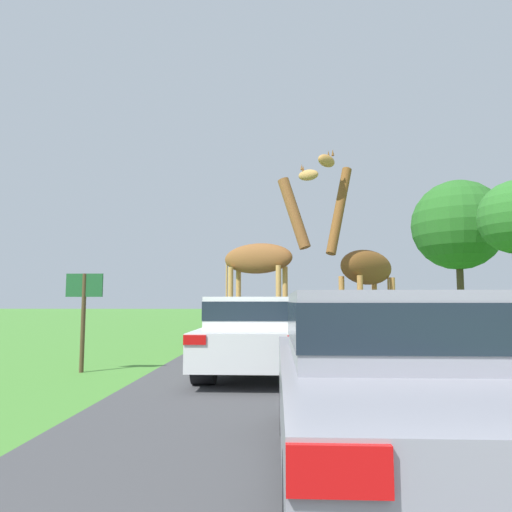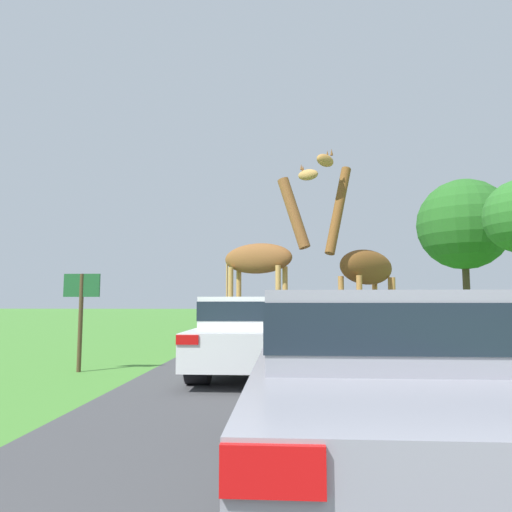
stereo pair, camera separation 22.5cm
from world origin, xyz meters
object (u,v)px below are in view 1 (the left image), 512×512
Objects in this scene: car_queue_right at (318,314)px; giraffe_companion at (364,266)px; giraffe_near_road at (264,257)px; car_queue_left at (271,311)px; car_lead_maroon at (402,381)px; tree_right_cluster at (458,225)px; sign_post at (84,303)px; car_far_ahead at (254,332)px.

giraffe_companion is at bearing -86.69° from car_queue_right.
giraffe_near_road is 13.15m from car_queue_left.
giraffe_companion is at bearing 80.87° from car_lead_maroon.
tree_right_cluster reaches higher than sign_post.
car_queue_left reaches higher than car_lead_maroon.
car_queue_right is (-0.48, 8.35, -1.48)m from giraffe_companion.
giraffe_companion is 1.11× the size of car_queue_left.
car_lead_maroon is at bearing -75.19° from car_far_ahead.
giraffe_companion reaches higher than car_far_ahead.
car_queue_left is 17.52m from sign_post.
car_far_ahead is 23.43m from tree_right_cluster.
sign_post is (-5.90, -3.41, -0.96)m from giraffe_companion.
car_far_ahead is (-1.34, 5.08, 0.01)m from car_lead_maroon.
giraffe_near_road is 1.25× the size of car_lead_maroon.
giraffe_near_road reaches higher than car_lead_maroon.
car_queue_right is (2.14, 7.59, -1.78)m from giraffe_near_road.
sign_post is at bearing -114.75° from car_queue_right.
car_lead_maroon is (-1.36, -8.44, -1.51)m from giraffe_companion.
tree_right_cluster reaches higher than giraffe_companion.
car_far_ahead is 0.45× the size of tree_right_cluster.
car_queue_right is 5.84m from car_queue_left.
giraffe_companion is 18.96m from tree_right_cluster.
tree_right_cluster is at bearing 67.54° from car_lead_maroon.
car_lead_maroon is at bearing 30.38° from giraffe_near_road.
giraffe_companion is 1.24× the size of car_lead_maroon.
giraffe_companion reaches higher than car_queue_right.
car_far_ahead is (-2.70, -3.35, -1.50)m from giraffe_companion.
car_lead_maroon is at bearing -112.46° from tree_right_cluster.
car_queue_right is at bearing -139.57° from tree_right_cluster.
giraffe_companion is 1.26× the size of car_far_ahead.
car_queue_right is (0.87, 16.79, 0.02)m from car_lead_maroon.
giraffe_near_road is at bearing -90.09° from car_queue_left.
giraffe_companion is at bearing -79.32° from car_queue_left.
giraffe_companion is at bearing 96.46° from giraffe_near_road.
tree_right_cluster reaches higher than giraffe_near_road.
car_queue_right is 12.96m from sign_post.
sign_post is (-5.42, -11.76, 0.52)m from car_queue_right.
sign_post reaches higher than car_queue_right.
tree_right_cluster reaches higher than car_queue_right.
sign_post is at bearing -100.87° from car_queue_left.
car_far_ahead is at bearing -90.33° from car_queue_left.
tree_right_cluster is (10.24, 24.77, 5.24)m from car_lead_maroon.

